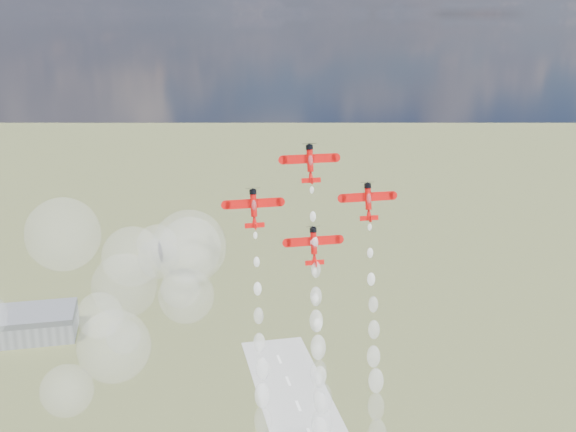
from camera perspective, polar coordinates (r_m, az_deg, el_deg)
The scene contains 9 objects.
hangar at distance 364.66m, azimuth -21.46°, elevation -8.53°, with size 50.00×28.00×13.00m.
plane_lead at distance 164.91m, azimuth 1.88°, elevation 4.55°, with size 13.41×4.88×9.45m.
plane_left at distance 162.32m, azimuth -2.93°, elevation 0.74°, with size 13.41×4.88×9.45m.
plane_right at distance 169.13m, azimuth 6.81°, elevation 1.30°, with size 13.41×4.88×9.45m.
plane_slot at distance 165.97m, azimuth 2.20°, elevation -2.46°, with size 13.41×4.88×9.45m.
smoke_trail_lead at distance 172.89m, azimuth 2.71°, elevation -13.42°, with size 5.59×16.64×60.38m.
smoke_trail_left at distance 173.48m, azimuth -2.03°, elevation -17.21°, with size 5.37×16.87×60.37m.
smoke_trail_right at distance 179.93m, azimuth 7.48°, elevation -16.05°, with size 5.18×16.22×61.41m.
drifted_smoke_cloud at distance 185.66m, azimuth -13.33°, elevation -5.57°, with size 70.08×35.37×58.25m.
Camera 1 is at (-54.97, -146.69, 154.89)m, focal length 42.00 mm.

